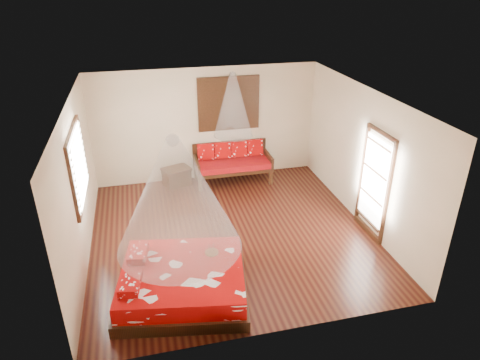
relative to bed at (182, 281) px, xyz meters
The scene contains 10 objects.
room 2.29m from the bed, 53.73° to the left, with size 5.54×5.54×2.84m.
bed is the anchor object (origin of this frame).
daybed 4.35m from the bed, 66.49° to the left, with size 1.89×0.84×0.97m.
storage_chest 4.06m from the bed, 85.23° to the left, with size 0.77×0.66×0.45m.
shutter_panel 4.93m from the bed, 68.11° to the left, with size 1.52×0.06×1.32m.
window_left 2.77m from the bed, 130.55° to the left, with size 0.10×1.74×1.34m.
glazed_door 4.10m from the bed, 14.38° to the left, with size 0.08×1.02×2.16m.
wine_tray 0.70m from the bed, 29.46° to the left, with size 0.23×0.23×0.19m.
mosquito_net_main 1.60m from the bed, ahead, with size 1.91×1.91×1.80m, color white.
mosquito_net_daybed 4.57m from the bed, 65.75° to the left, with size 0.93×0.93×1.50m, color white.
Camera 1 is at (-1.55, -7.18, 4.79)m, focal length 32.00 mm.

